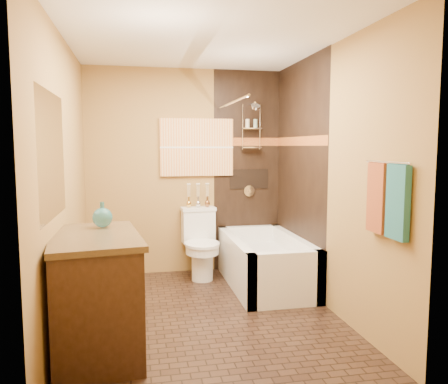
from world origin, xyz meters
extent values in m
plane|color=black|center=(0.00, 0.00, 0.00)|extent=(3.00, 3.00, 0.00)
cube|color=olive|center=(-1.20, 0.00, 1.25)|extent=(0.02, 3.00, 2.50)
cube|color=olive|center=(1.20, 0.00, 1.25)|extent=(0.02, 3.00, 2.50)
cube|color=olive|center=(0.00, 1.50, 1.25)|extent=(2.40, 0.02, 2.50)
cube|color=olive|center=(0.00, -1.50, 1.25)|extent=(2.40, 0.02, 2.50)
plane|color=silver|center=(0.00, 0.00, 2.50)|extent=(3.00, 3.00, 0.00)
cube|color=black|center=(0.78, 1.49, 1.25)|extent=(0.85, 0.01, 2.50)
cube|color=black|center=(1.19, 0.75, 1.25)|extent=(0.01, 1.50, 2.50)
cube|color=brown|center=(0.78, 1.48, 1.62)|extent=(0.85, 0.01, 0.10)
cube|color=brown|center=(1.18, 0.75, 1.62)|extent=(0.01, 1.50, 0.10)
cube|color=black|center=(0.80, 1.48, 1.15)|extent=(0.50, 0.01, 0.25)
cylinder|color=silver|center=(0.80, 1.35, 2.08)|extent=(0.02, 0.26, 0.02)
cylinder|color=silver|center=(0.80, 1.20, 2.03)|extent=(0.11, 0.11, 0.09)
cylinder|color=silver|center=(0.80, 1.47, 1.00)|extent=(0.14, 0.02, 0.14)
cylinder|color=silver|center=(0.40, 0.75, 2.02)|extent=(0.03, 1.55, 0.03)
cylinder|color=silver|center=(1.15, -1.05, 1.45)|extent=(0.02, 0.55, 0.02)
cube|color=#1D5961|center=(1.16, -1.18, 1.18)|extent=(0.05, 0.22, 0.52)
cube|color=maroon|center=(1.16, -0.92, 1.18)|extent=(0.05, 0.22, 0.52)
cube|color=orange|center=(0.13, 1.48, 1.55)|extent=(0.90, 0.04, 0.70)
cube|color=white|center=(-1.19, -0.56, 1.50)|extent=(0.01, 1.00, 0.90)
cube|color=white|center=(0.80, 0.05, 0.28)|extent=(0.80, 0.10, 0.55)
cube|color=white|center=(0.80, 1.45, 0.28)|extent=(0.80, 0.10, 0.55)
cube|color=white|center=(0.45, 0.75, 0.28)|extent=(0.10, 1.50, 0.55)
cube|color=white|center=(1.15, 0.75, 0.28)|extent=(0.10, 1.50, 0.55)
cube|color=white|center=(0.80, 0.75, 0.17)|extent=(0.64, 1.34, 0.35)
cube|color=white|center=(0.13, 1.39, 0.58)|extent=(0.41, 0.21, 0.39)
cube|color=white|center=(0.13, 1.39, 0.80)|extent=(0.43, 0.23, 0.04)
cylinder|color=white|center=(0.13, 1.08, 0.20)|extent=(0.25, 0.25, 0.39)
cylinder|color=white|center=(0.13, 1.08, 0.37)|extent=(0.38, 0.38, 0.10)
cylinder|color=white|center=(0.13, 1.08, 0.43)|extent=(0.40, 0.40, 0.03)
cube|color=black|center=(-0.92, -0.56, 0.44)|extent=(0.73, 1.05, 0.87)
cube|color=black|center=(-0.91, -0.56, 0.89)|extent=(0.77, 1.11, 0.04)
camera|label=1|loc=(-0.60, -3.86, 1.56)|focal=35.00mm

